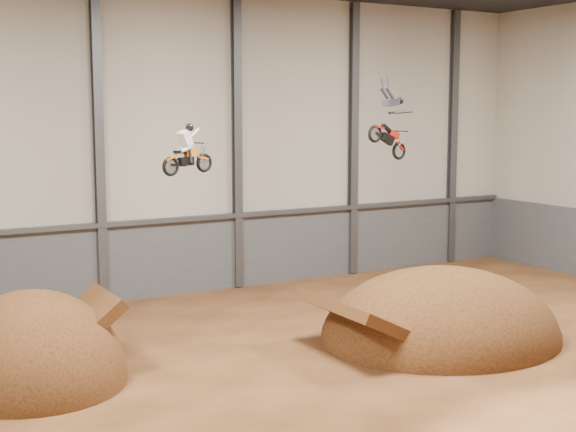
% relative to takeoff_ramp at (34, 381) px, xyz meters
% --- Properties ---
extents(floor, '(40.00, 40.00, 0.00)m').
position_rel_takeoff_ramp_xyz_m(floor, '(8.29, -5.87, 0.00)').
color(floor, '#482713').
rests_on(floor, ground).
extents(back_wall, '(40.00, 0.10, 14.00)m').
position_rel_takeoff_ramp_xyz_m(back_wall, '(8.29, 9.13, 7.00)').
color(back_wall, '#B9B1A3').
rests_on(back_wall, ground).
extents(lower_band_back, '(39.80, 0.18, 3.50)m').
position_rel_takeoff_ramp_xyz_m(lower_band_back, '(8.29, 9.03, 1.75)').
color(lower_band_back, '#505257').
rests_on(lower_band_back, ground).
extents(steel_rail, '(39.80, 0.35, 0.20)m').
position_rel_takeoff_ramp_xyz_m(steel_rail, '(8.29, 8.88, 3.55)').
color(steel_rail, '#47494F').
rests_on(steel_rail, lower_band_back).
extents(steel_column_2, '(0.40, 0.36, 13.90)m').
position_rel_takeoff_ramp_xyz_m(steel_column_2, '(4.95, 8.93, 7.00)').
color(steel_column_2, '#47494F').
rests_on(steel_column_2, ground).
extents(steel_column_3, '(0.40, 0.36, 13.90)m').
position_rel_takeoff_ramp_xyz_m(steel_column_3, '(11.62, 8.93, 7.00)').
color(steel_column_3, '#47494F').
rests_on(steel_column_3, ground).
extents(steel_column_4, '(0.40, 0.36, 13.90)m').
position_rel_takeoff_ramp_xyz_m(steel_column_4, '(18.29, 8.93, 7.00)').
color(steel_column_4, '#47494F').
rests_on(steel_column_4, ground).
extents(steel_column_5, '(0.40, 0.36, 13.90)m').
position_rel_takeoff_ramp_xyz_m(steel_column_5, '(24.95, 8.93, 7.00)').
color(steel_column_5, '#47494F').
rests_on(steel_column_5, ground).
extents(takeoff_ramp, '(5.82, 6.71, 5.82)m').
position_rel_takeoff_ramp_xyz_m(takeoff_ramp, '(0.00, 0.00, 0.00)').
color(takeoff_ramp, '#391E0E').
rests_on(takeoff_ramp, ground).
extents(landing_ramp, '(9.37, 8.29, 5.41)m').
position_rel_takeoff_ramp_xyz_m(landing_ramp, '(14.38, -2.76, 0.00)').
color(landing_ramp, '#391E0E').
rests_on(landing_ramp, ground).
extents(fmx_rider_a, '(2.17, 1.25, 1.87)m').
position_rel_takeoff_ramp_xyz_m(fmx_rider_a, '(4.96, -1.06, 7.38)').
color(fmx_rider_a, orange).
extents(fmx_rider_b, '(3.58, 1.26, 3.34)m').
position_rel_takeoff_ramp_xyz_m(fmx_rider_b, '(12.44, -1.64, 8.27)').
color(fmx_rider_b, '#B0130D').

